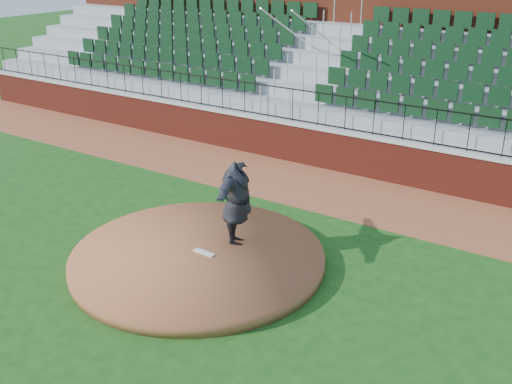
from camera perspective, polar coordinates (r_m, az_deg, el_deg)
ground at (r=12.89m, az=-3.69°, el=-7.50°), size 90.00×90.00×0.00m
warning_track at (r=17.06m, az=7.19°, el=0.19°), size 34.00×3.20×0.01m
field_wall at (r=18.22m, az=9.54°, el=3.52°), size 34.00×0.35×1.20m
wall_cap at (r=18.02m, az=9.67°, el=5.47°), size 34.00×0.45×0.10m
wall_railing at (r=17.87m, az=9.78°, el=7.16°), size 34.00×0.05×1.00m
seating_stands at (r=20.22m, az=13.08°, el=10.15°), size 34.00×5.10×4.60m
concourse_wall at (r=22.74m, az=15.77°, el=12.38°), size 34.00×0.50×5.50m
pitchers_mound at (r=13.18m, az=-5.53°, el=-6.22°), size 5.49×5.49×0.25m
pitching_rubber at (r=13.07m, az=-4.95°, el=-5.74°), size 0.52×0.15×0.03m
pitcher at (r=13.08m, az=-1.86°, el=-1.05°), size 1.53×2.42×1.92m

